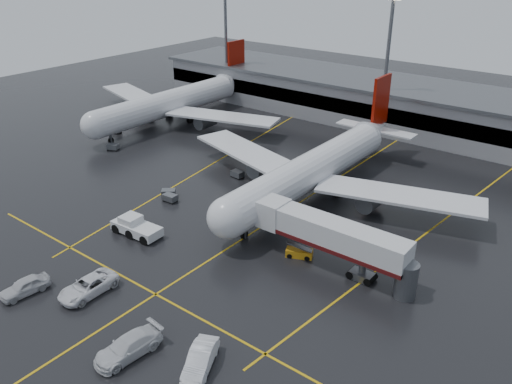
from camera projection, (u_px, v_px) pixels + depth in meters
The scene contains 22 objects.
ground at pixel (277, 217), 71.31m from camera, with size 220.00×220.00×0.00m, color black.
apron_line_centre at pixel (277, 217), 71.31m from camera, with size 0.25×90.00×0.02m, color gold.
apron_line_stop at pixel (156, 294), 55.63m from camera, with size 60.00×0.25×0.02m, color gold.
apron_line_left at pixel (216, 162), 89.53m from camera, with size 0.25×70.00×0.02m, color gold.
apron_line_right at pixel (432, 229), 68.46m from camera, with size 0.25×70.00×0.02m, color gold.
terminal at pixel (418, 108), 103.62m from camera, with size 122.00×19.00×8.60m.
light_mast_left at pixel (226, 37), 119.98m from camera, with size 3.00×1.20×25.45m.
light_mast_mid at pixel (387, 58), 97.81m from camera, with size 3.00×1.20×25.45m.
main_airliner at pixel (316, 167), 76.42m from camera, with size 48.80×45.60×14.10m.
second_airliner at pixel (174, 102), 108.26m from camera, with size 48.80×45.60×14.10m.
jet_bridge at pixel (331, 237), 58.77m from camera, with size 19.90×3.40×6.05m.
pushback_tractor at pixel (136, 227), 66.83m from camera, with size 7.01×3.30×2.45m.
belt_loader at pixel (299, 253), 62.16m from camera, with size 3.41×2.46×1.99m.
service_van_a at pixel (88, 286), 55.39m from camera, with size 3.02×6.55×1.82m, color white.
service_van_b at pixel (128, 347), 47.04m from camera, with size 2.65×6.52×1.89m, color silver.
service_van_c at pixel (200, 359), 45.65m from camera, with size 1.95×5.60×1.84m, color white.
service_van_d at pixel (25, 286), 55.43m from camera, with size 2.10×5.22×1.78m, color silver.
baggage_cart_a at pixel (170, 198), 75.45m from camera, with size 2.07×1.41×1.12m.
baggage_cart_b at pixel (169, 193), 76.92m from camera, with size 2.37×2.28×1.12m.
baggage_cart_c at pixel (237, 174), 83.24m from camera, with size 2.11×1.47×1.12m.
baggage_cart_d at pixel (116, 130), 102.96m from camera, with size 2.02×1.33×1.12m.
baggage_cart_e at pixel (113, 147), 94.38m from camera, with size 2.35×2.00×1.12m.
Camera 1 is at (36.41, -51.38, 33.76)m, focal length 36.64 mm.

